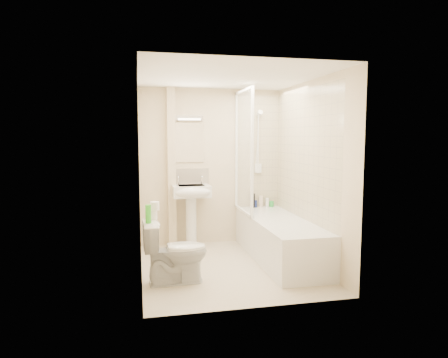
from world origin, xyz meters
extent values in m
plane|color=beige|center=(0.00, 0.00, 0.00)|extent=(2.50, 2.50, 0.00)
cube|color=beige|center=(0.00, 1.25, 1.20)|extent=(2.20, 0.02, 2.40)
cube|color=beige|center=(-1.10, 0.00, 1.20)|extent=(0.02, 2.50, 2.40)
cube|color=beige|center=(1.10, 0.00, 1.20)|extent=(0.02, 2.50, 2.40)
cube|color=white|center=(0.00, 0.00, 2.40)|extent=(2.20, 2.50, 0.02)
cube|color=beige|center=(0.75, 1.24, 1.42)|extent=(0.70, 0.01, 1.75)
cube|color=beige|center=(1.09, 0.20, 1.42)|extent=(0.01, 2.10, 1.75)
cube|color=beige|center=(-0.62, 1.19, 1.20)|extent=(0.12, 0.12, 2.40)
cube|color=beige|center=(-0.34, 1.24, 1.03)|extent=(0.60, 0.02, 0.30)
cube|color=white|center=(-0.34, 1.24, 1.58)|extent=(0.46, 0.01, 0.60)
cube|color=silver|center=(-0.34, 1.22, 1.95)|extent=(0.42, 0.07, 0.07)
cube|color=white|center=(0.75, 0.20, 0.28)|extent=(0.70, 2.10, 0.55)
cube|color=white|center=(0.75, 0.20, 0.49)|extent=(0.56, 1.96, 0.05)
cube|color=white|center=(0.40, 0.80, 1.45)|extent=(0.01, 0.90, 1.80)
cube|color=white|center=(0.40, 1.23, 1.45)|extent=(0.04, 0.04, 1.80)
cube|color=white|center=(0.40, 0.35, 1.45)|extent=(0.04, 0.04, 1.80)
cube|color=white|center=(0.40, 0.80, 2.33)|extent=(0.04, 0.90, 0.04)
cube|color=white|center=(0.40, 0.80, 0.57)|extent=(0.04, 0.90, 0.03)
cylinder|color=white|center=(0.75, 1.22, 1.55)|extent=(0.02, 0.02, 0.90)
cylinder|color=white|center=(0.75, 1.22, 1.10)|extent=(0.05, 0.05, 0.02)
cylinder|color=white|center=(0.75, 1.22, 2.00)|extent=(0.05, 0.05, 0.02)
cylinder|color=white|center=(0.75, 1.15, 2.03)|extent=(0.08, 0.11, 0.11)
cube|color=white|center=(0.75, 1.21, 1.17)|extent=(0.10, 0.05, 0.14)
cylinder|color=white|center=(0.73, 1.19, 1.60)|extent=(0.01, 0.13, 0.84)
cylinder|color=white|center=(-0.34, 1.08, 0.38)|extent=(0.16, 0.16, 0.75)
cube|color=white|center=(-0.34, 1.05, 0.86)|extent=(0.56, 0.43, 0.17)
ellipsoid|color=white|center=(-0.34, 0.88, 0.86)|extent=(0.56, 0.24, 0.17)
cube|color=silver|center=(-0.34, 1.05, 0.92)|extent=(0.39, 0.28, 0.04)
cylinder|color=white|center=(-0.53, 1.16, 1.00)|extent=(0.03, 0.03, 0.10)
cylinder|color=white|center=(-0.16, 1.16, 1.00)|extent=(0.03, 0.03, 0.10)
sphere|color=white|center=(-0.53, 1.16, 1.06)|extent=(0.04, 0.04, 0.04)
sphere|color=white|center=(-0.16, 1.16, 1.06)|extent=(0.04, 0.04, 0.04)
cylinder|color=black|center=(0.66, 1.16, 0.66)|extent=(0.06, 0.06, 0.22)
cylinder|color=navy|center=(0.70, 1.16, 0.61)|extent=(0.05, 0.05, 0.11)
cylinder|color=beige|center=(0.79, 1.16, 0.64)|extent=(0.06, 0.06, 0.18)
cylinder|color=white|center=(0.89, 1.16, 0.62)|extent=(0.05, 0.05, 0.14)
cylinder|color=green|center=(0.97, 1.16, 0.60)|extent=(0.07, 0.07, 0.09)
imported|color=white|center=(-0.72, -0.40, 0.37)|extent=(0.47, 0.75, 0.73)
cylinder|color=white|center=(-0.97, -0.32, 0.79)|extent=(0.12, 0.12, 0.11)
cylinder|color=white|center=(-0.94, -0.34, 0.89)|extent=(0.10, 0.10, 0.10)
cylinder|color=green|center=(-1.02, -0.51, 0.83)|extent=(0.06, 0.06, 0.20)
camera|label=1|loc=(-1.12, -4.85, 1.67)|focal=32.00mm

